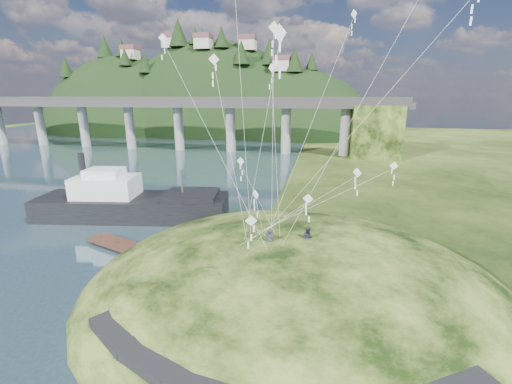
# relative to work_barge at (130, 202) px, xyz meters

# --- Properties ---
(ground) EXTENTS (320.00, 320.00, 0.00)m
(ground) POSITION_rel_work_barge_xyz_m (14.58, -14.98, -2.11)
(ground) COLOR black
(ground) RESTS_ON ground
(grass_hill) EXTENTS (36.00, 32.00, 13.00)m
(grass_hill) POSITION_rel_work_barge_xyz_m (22.58, -12.98, -3.61)
(grass_hill) COLOR black
(grass_hill) RESTS_ON ground
(footpath) EXTENTS (22.29, 5.84, 0.83)m
(footpath) POSITION_rel_work_barge_xyz_m (22.04, -24.73, -0.03)
(footpath) COLOR black
(footpath) RESTS_ON ground
(bridge) EXTENTS (160.00, 11.00, 15.00)m
(bridge) POSITION_rel_work_barge_xyz_m (-11.88, 55.08, 7.59)
(bridge) COLOR #2D2B2B
(bridge) RESTS_ON ground
(far_ridge) EXTENTS (153.00, 70.00, 94.50)m
(far_ridge) POSITION_rel_work_barge_xyz_m (-29.00, 107.19, -9.55)
(far_ridge) COLOR black
(far_ridge) RESTS_ON ground
(work_barge) EXTENTS (24.86, 10.41, 8.44)m
(work_barge) POSITION_rel_work_barge_xyz_m (0.00, 0.00, 0.00)
(work_barge) COLOR black
(work_barge) RESTS_ON ground
(wooden_dock) EXTENTS (13.22, 6.30, 0.95)m
(wooden_dock) POSITION_rel_work_barge_xyz_m (6.54, -9.64, -1.70)
(wooden_dock) COLOR #351C15
(wooden_dock) RESTS_ON ground
(kite_flyers) EXTENTS (3.64, 1.86, 1.93)m
(kite_flyers) POSITION_rel_work_barge_xyz_m (22.54, -14.06, 3.78)
(kite_flyers) COLOR #282A35
(kite_flyers) RESTS_ON ground
(kite_swarm) EXTENTS (19.93, 17.28, 21.31)m
(kite_swarm) POSITION_rel_work_barge_xyz_m (21.97, -12.30, 13.45)
(kite_swarm) COLOR white
(kite_swarm) RESTS_ON ground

